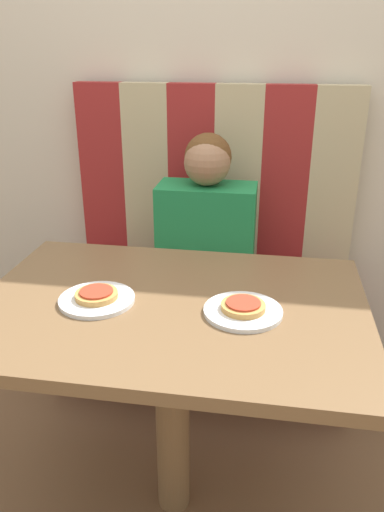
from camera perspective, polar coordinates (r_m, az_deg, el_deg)
The scene contains 10 objects.
ground_plane at distance 1.79m, azimuth -2.05°, elevation -26.10°, with size 12.00×12.00×0.00m, color brown.
wall_back at distance 2.20m, azimuth 3.13°, elevation 21.68°, with size 7.00×0.05×2.60m.
booth_seat at distance 2.18m, azimuth 1.52°, elevation -8.07°, with size 1.19×0.55×0.45m.
booth_backrest at distance 2.17m, azimuth 2.59°, elevation 9.10°, with size 1.19×0.07×0.76m.
dining_table at distance 1.37m, azimuth -2.42°, elevation -8.68°, with size 1.04×0.73×0.72m.
person at distance 1.97m, azimuth 1.69°, elevation 4.73°, with size 0.38×0.21×0.60m.
plate_left at distance 1.35m, azimuth -10.82°, elevation -4.91°, with size 0.20×0.20×0.01m.
plate_right at distance 1.28m, azimuth 5.84°, elevation -6.30°, with size 0.20×0.20×0.01m.
pizza_left at distance 1.35m, azimuth -10.86°, elevation -4.32°, with size 0.11×0.11×0.02m.
pizza_right at distance 1.27m, azimuth 5.87°, elevation -5.69°, with size 0.11×0.11×0.02m.
Camera 1 is at (0.25, -1.14, 1.35)m, focal length 35.00 mm.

